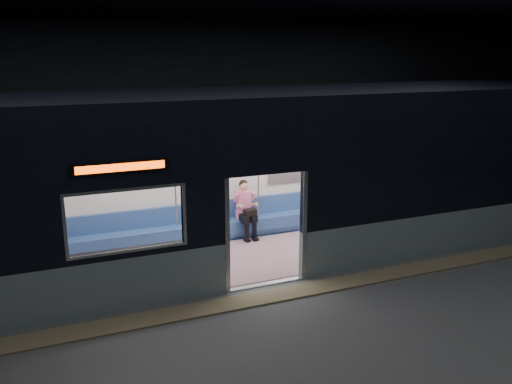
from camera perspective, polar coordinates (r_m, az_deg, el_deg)
station_floor at (r=9.08m, az=3.79°, el=-12.25°), size 24.00×14.00×0.01m
station_envelope at (r=8.11m, az=4.23°, el=11.55°), size 24.00×14.00×5.00m
tactile_strip at (r=9.51m, az=2.28°, el=-10.78°), size 22.80×0.50×0.03m
metro_car at (r=10.67m, az=-2.18°, el=2.46°), size 18.00×3.04×3.35m
passenger at (r=12.05m, az=-1.18°, el=-1.40°), size 0.36×0.62×1.29m
handbag at (r=11.91m, az=-0.63°, el=-2.12°), size 0.31×0.29×0.13m
transit_map at (r=12.66m, az=3.77°, el=2.82°), size 1.09×0.03×0.71m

